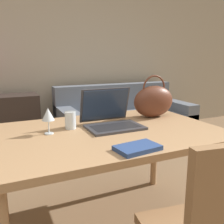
# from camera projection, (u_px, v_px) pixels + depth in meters

# --- Properties ---
(wall_back) EXTENTS (10.00, 0.06, 2.70)m
(wall_back) POSITION_uv_depth(u_px,v_px,m) (46.00, 48.00, 3.54)
(wall_back) COLOR #BCB29E
(wall_back) RESTS_ON ground_plane
(dining_table) EXTENTS (1.47, 0.98, 0.75)m
(dining_table) POSITION_uv_depth(u_px,v_px,m) (108.00, 141.00, 1.66)
(dining_table) COLOR #A87F56
(dining_table) RESTS_ON ground_plane
(couch) EXTENTS (1.88, 0.92, 0.82)m
(couch) POSITION_uv_depth(u_px,v_px,m) (124.00, 123.00, 3.64)
(couch) COLOR slate
(couch) RESTS_ON ground_plane
(laptop) EXTENTS (0.37, 0.33, 0.26)m
(laptop) POSITION_uv_depth(u_px,v_px,m) (110.00, 116.00, 1.74)
(laptop) COLOR #38383D
(laptop) RESTS_ON dining_table
(drinking_glass) EXTENTS (0.07, 0.07, 0.12)m
(drinking_glass) POSITION_uv_depth(u_px,v_px,m) (70.00, 120.00, 1.67)
(drinking_glass) COLOR silver
(drinking_glass) RESTS_ON dining_table
(wine_glass) EXTENTS (0.08, 0.08, 0.17)m
(wine_glass) POSITION_uv_depth(u_px,v_px,m) (48.00, 115.00, 1.54)
(wine_glass) COLOR silver
(wine_glass) RESTS_ON dining_table
(handbag) EXTENTS (0.35, 0.17, 0.34)m
(handbag) POSITION_uv_depth(u_px,v_px,m) (154.00, 101.00, 1.99)
(handbag) COLOR #592D1E
(handbag) RESTS_ON dining_table
(book) EXTENTS (0.24, 0.17, 0.02)m
(book) POSITION_uv_depth(u_px,v_px,m) (137.00, 148.00, 1.29)
(book) COLOR navy
(book) RESTS_ON dining_table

